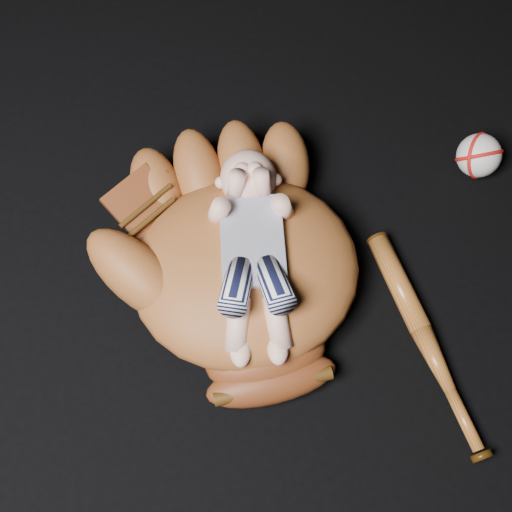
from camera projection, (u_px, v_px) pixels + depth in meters
name	position (u px, v px, depth m)	size (l,w,h in m)	color
baseball_glove	(245.00, 265.00, 1.07)	(0.48, 0.55, 0.17)	brown
newborn_baby	(254.00, 257.00, 1.02)	(0.17, 0.36, 0.15)	#E9AC96
baseball_bat	(427.00, 342.00, 1.09)	(0.04, 0.41, 0.04)	#924E1C
baseball	(479.00, 155.00, 1.22)	(0.08, 0.08, 0.08)	silver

